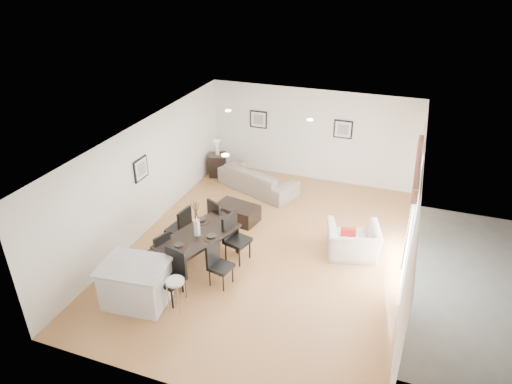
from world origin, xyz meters
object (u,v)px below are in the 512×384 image
(dining_chair_efar, at_px, (234,235))
(side_table, at_px, (218,165))
(dining_chair_wnear, at_px, (160,250))
(dining_chair_head, at_px, (173,272))
(bar_stool, at_px, (175,285))
(sofa, at_px, (258,179))
(coffee_table, at_px, (237,213))
(armchair, at_px, (353,241))
(dining_table, at_px, (198,238))
(dining_chair_wfar, at_px, (181,226))
(kitchen_island, at_px, (136,283))
(dining_chair_enear, at_px, (217,262))
(dining_chair_foot, at_px, (218,217))

(dining_chair_efar, distance_m, side_table, 4.32)
(dining_chair_wnear, bearing_deg, side_table, -151.80)
(dining_chair_head, bearing_deg, bar_stool, -42.44)
(sofa, distance_m, coffee_table, 1.76)
(armchair, height_order, dining_table, dining_table)
(dining_chair_efar, bearing_deg, dining_table, 142.07)
(dining_chair_wfar, height_order, dining_chair_head, dining_chair_head)
(dining_chair_wnear, bearing_deg, kitchen_island, 22.07)
(dining_table, relative_size, dining_chair_wfar, 1.94)
(side_table, bearing_deg, kitchen_island, -81.48)
(dining_chair_wfar, distance_m, side_table, 3.91)
(dining_chair_enear, relative_size, kitchen_island, 0.71)
(dining_table, xyz_separation_m, dining_chair_efar, (0.63, 0.48, -0.08))
(dining_chair_wfar, relative_size, dining_chair_efar, 0.96)
(armchair, xyz_separation_m, bar_stool, (-2.78, -2.95, 0.28))
(armchair, distance_m, dining_chair_wfar, 3.83)
(armchair, height_order, bar_stool, bar_stool)
(armchair, xyz_separation_m, dining_chair_wnear, (-3.70, -1.94, 0.16))
(armchair, relative_size, dining_chair_wnear, 1.19)
(dining_chair_efar, xyz_separation_m, coffee_table, (-0.54, 1.52, -0.39))
(armchair, distance_m, dining_chair_wnear, 4.18)
(dining_chair_enear, height_order, dining_chair_head, dining_chair_head)
(dining_chair_efar, bearing_deg, dining_chair_head, 174.08)
(sofa, bearing_deg, dining_table, 112.12)
(armchair, height_order, dining_chair_enear, dining_chair_enear)
(dining_chair_foot, distance_m, kitchen_island, 2.67)
(dining_chair_wnear, height_order, kitchen_island, dining_chair_wnear)
(dining_chair_wnear, relative_size, kitchen_island, 0.70)
(sofa, height_order, armchair, armchair)
(sofa, relative_size, coffee_table, 2.23)
(side_table, bearing_deg, armchair, -31.81)
(dining_chair_efar, height_order, coffee_table, dining_chair_efar)
(dining_chair_wnear, height_order, dining_chair_head, dining_chair_head)
(dining_table, xyz_separation_m, kitchen_island, (-0.58, -1.48, -0.24))
(dining_chair_wnear, relative_size, dining_chair_enear, 0.99)
(sofa, relative_size, armchair, 2.10)
(dining_chair_efar, bearing_deg, coffee_table, 34.87)
(dining_chair_wfar, xyz_separation_m, side_table, (-0.81, 3.81, -0.24))
(dining_chair_wfar, bearing_deg, bar_stool, 33.34)
(coffee_table, bearing_deg, armchair, 0.70)
(dining_table, relative_size, coffee_table, 1.90)
(dining_chair_head, bearing_deg, dining_chair_foot, 104.29)
(dining_chair_wfar, bearing_deg, kitchen_island, 9.45)
(dining_chair_efar, xyz_separation_m, bar_stool, (-0.36, -1.96, 0.04))
(dining_chair_efar, xyz_separation_m, kitchen_island, (-1.22, -1.96, -0.16))
(dining_chair_wnear, distance_m, dining_chair_efar, 1.60)
(dining_chair_head, xyz_separation_m, bar_stool, (0.26, -0.37, 0.05))
(dining_chair_wnear, height_order, dining_chair_wfar, dining_chair_wfar)
(sofa, bearing_deg, dining_chair_foot, 111.14)
(dining_table, relative_size, bar_stool, 2.68)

